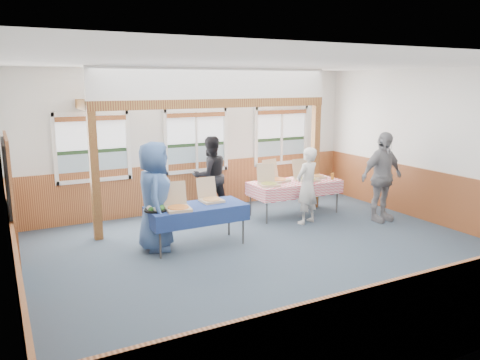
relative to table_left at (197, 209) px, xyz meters
name	(u,v)px	position (x,y,z in m)	size (l,w,h in m)	color
floor	(275,256)	(0.99, -1.07, -0.70)	(8.00, 8.00, 0.00)	#2A3945
ceiling	(278,63)	(0.99, -1.07, 2.50)	(8.00, 8.00, 0.00)	white
wall_back	(195,141)	(0.99, 2.43, 0.90)	(8.00, 8.00, 0.00)	silver
wall_front	(464,216)	(0.99, -4.57, 0.90)	(8.00, 8.00, 0.00)	silver
wall_left	(6,189)	(-3.01, -1.07, 0.90)	(8.00, 8.00, 0.00)	silver
wall_right	(444,148)	(4.99, -1.07, 0.90)	(8.00, 8.00, 0.00)	silver
wainscot_back	(197,185)	(0.99, 2.40, -0.15)	(7.98, 0.05, 1.10)	brown
wainscot_front	(452,313)	(0.99, -4.55, -0.15)	(7.98, 0.05, 1.10)	brown
wainscot_left	(16,267)	(-2.98, -1.07, -0.15)	(0.05, 6.98, 1.10)	brown
wainscot_right	(438,198)	(4.97, -1.07, -0.15)	(0.05, 6.98, 1.10)	brown
cased_opening	(11,213)	(-2.97, -0.17, 0.35)	(0.06, 1.30, 2.10)	#353535
window_left	(92,143)	(-1.31, 2.38, 0.98)	(1.56, 0.10, 1.46)	white
window_mid	(196,137)	(0.99, 2.38, 0.98)	(1.56, 0.10, 1.46)	white
window_right	(281,132)	(3.29, 2.38, 0.98)	(1.56, 0.10, 1.46)	white
post_left	(95,177)	(-1.51, 1.23, 0.50)	(0.15, 0.15, 2.40)	#5A2514
post_right	(315,157)	(3.49, 1.23, 0.50)	(0.15, 0.15, 2.40)	#5A2514
cross_beam	(217,103)	(0.99, 1.23, 1.79)	(5.15, 0.18, 0.18)	#5A2514
table_left	(197,209)	(0.00, 0.00, 0.00)	(1.91, 1.41, 0.76)	#353535
table_right	(295,183)	(2.74, 0.93, 0.01)	(2.08, 1.00, 0.76)	#353535
pizza_box_a	(178,206)	(-0.40, -0.11, 0.13)	(0.46, 0.55, 0.45)	tan
pizza_box_b	(211,198)	(0.35, 0.16, 0.12)	(0.39, 0.47, 0.41)	tan
pizza_box_c	(268,182)	(2.00, 0.83, 0.13)	(0.49, 0.55, 0.43)	tan
pizza_box_d	(276,178)	(2.38, 1.12, 0.13)	(0.52, 0.59, 0.46)	tan
pizza_box_e	(306,178)	(2.98, 0.85, 0.13)	(0.44, 0.53, 0.46)	tan
pizza_box_f	(315,175)	(3.39, 1.07, 0.12)	(0.44, 0.51, 0.41)	tan
veggie_tray	(156,209)	(-0.75, 0.00, 0.09)	(0.40, 0.40, 0.09)	black
drink_glass	(332,176)	(3.59, 0.68, 0.14)	(0.07, 0.07, 0.15)	#A7631B
woman_white	(307,186)	(2.58, 0.25, 0.11)	(0.59, 0.38, 1.61)	silver
woman_black	(210,176)	(1.09, 1.84, 0.18)	(0.85, 0.66, 1.75)	black
man_blue	(155,196)	(-0.70, 0.20, 0.26)	(0.94, 0.61, 1.92)	#375589
person_grey	(382,177)	(4.09, -0.32, 0.25)	(1.12, 0.46, 1.90)	gray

